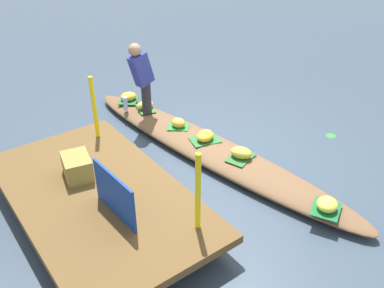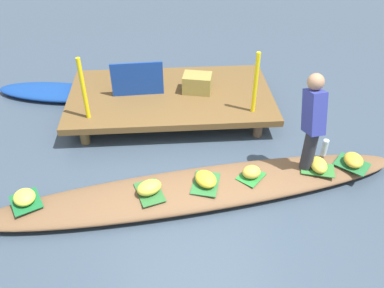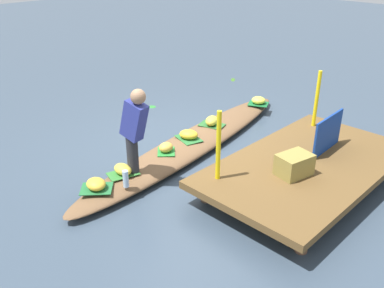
{
  "view_description": "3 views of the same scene",
  "coord_description": "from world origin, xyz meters",
  "views": [
    {
      "loc": [
        -4.11,
        3.38,
        3.44
      ],
      "look_at": [
        0.02,
        0.29,
        0.28
      ],
      "focal_mm": 38.82,
      "sensor_mm": 36.0,
      "label": 1
    },
    {
      "loc": [
        -0.33,
        -3.61,
        3.56
      ],
      "look_at": [
        -0.03,
        0.57,
        0.38
      ],
      "focal_mm": 37.52,
      "sensor_mm": 36.0,
      "label": 2
    },
    {
      "loc": [
        4.47,
        4.36,
        3.11
      ],
      "look_at": [
        0.44,
        0.4,
        0.36
      ],
      "focal_mm": 39.09,
      "sensor_mm": 36.0,
      "label": 3
    }
  ],
  "objects": [
    {
      "name": "banana_bunch_5",
      "position": [
        0.1,
        -0.01,
        0.28
      ],
      "size": [
        0.35,
        0.38,
        0.15
      ],
      "primitive_type": "ellipsoid",
      "rotation": [
        0.0,
        0.0,
        5.18
      ],
      "color": "gold",
      "rests_on": "vendor_boat"
    },
    {
      "name": "banana_bunch_2",
      "position": [
        0.67,
        0.07,
        0.28
      ],
      "size": [
        0.27,
        0.25,
        0.15
      ],
      "primitive_type": "ellipsoid",
      "rotation": [
        0.0,
        0.0,
        3.38
      ],
      "color": "gold",
      "rests_on": "vendor_boat"
    },
    {
      "name": "water_bottle",
      "position": [
        1.72,
        0.44,
        0.32
      ],
      "size": [
        0.08,
        0.08,
        0.23
      ],
      "primitive_type": "cylinder",
      "color": "silver",
      "rests_on": "vendor_boat"
    },
    {
      "name": "leaf_mat_2",
      "position": [
        0.67,
        0.07,
        0.21
      ],
      "size": [
        0.41,
        0.42,
        0.01
      ],
      "primitive_type": "cube",
      "rotation": [
        0.0,
        0.0,
        0.83
      ],
      "color": "#277E31",
      "rests_on": "vendor_boat"
    },
    {
      "name": "drifting_plant_0",
      "position": [
        -0.77,
        -1.97,
        0.0
      ],
      "size": [
        0.17,
        0.18,
        0.01
      ],
      "primitive_type": "ellipsoid",
      "rotation": [
        0.0,
        0.0,
        1.59
      ],
      "color": "#2C7D31",
      "rests_on": "ground"
    },
    {
      "name": "leaf_mat_5",
      "position": [
        0.1,
        -0.01,
        0.21
      ],
      "size": [
        0.41,
        0.5,
        0.01
      ],
      "primitive_type": "cube",
      "rotation": [
        0.0,
        0.0,
        1.31
      ],
      "color": "#296A31",
      "rests_on": "vendor_boat"
    },
    {
      "name": "produce_crate",
      "position": [
        0.15,
        1.98,
        0.5
      ],
      "size": [
        0.5,
        0.41,
        0.29
      ],
      "primitive_type": "cube",
      "rotation": [
        0.0,
        0.0,
        -0.21
      ],
      "color": "olive",
      "rests_on": "dock_platform"
    },
    {
      "name": "banana_bunch_4",
      "position": [
        -2.02,
        -0.17,
        0.28
      ],
      "size": [
        0.34,
        0.36,
        0.15
      ],
      "primitive_type": "ellipsoid",
      "rotation": [
        0.0,
        0.0,
        2.07
      ],
      "color": "#E5E647",
      "rests_on": "vendor_boat"
    },
    {
      "name": "vendor_boat",
      "position": [
        0.0,
        0.0,
        0.1
      ],
      "size": [
        5.36,
        1.52,
        0.2
      ],
      "primitive_type": "ellipsoid",
      "rotation": [
        0.0,
        0.0,
        0.14
      ],
      "color": "brown",
      "rests_on": "ground"
    },
    {
      "name": "market_banner",
      "position": [
        -0.77,
        1.94,
        0.63
      ],
      "size": [
        0.8,
        0.07,
        0.54
      ],
      "primitive_type": "cube",
      "rotation": [
        0.0,
        0.0,
        0.05
      ],
      "color": "navy",
      "rests_on": "dock_platform"
    },
    {
      "name": "leaf_mat_1",
      "position": [
        1.55,
        0.15,
        0.21
      ],
      "size": [
        0.47,
        0.37,
        0.01
      ],
      "primitive_type": "cube",
      "rotation": [
        0.0,
        0.0,
        2.87
      ],
      "color": "#317531",
      "rests_on": "vendor_boat"
    },
    {
      "name": "leaf_mat_3",
      "position": [
        2.03,
        0.22,
        0.21
      ],
      "size": [
        0.51,
        0.5,
        0.01
      ],
      "primitive_type": "cube",
      "rotation": [
        0.0,
        0.0,
        2.4
      ],
      "color": "#226634",
      "rests_on": "vendor_boat"
    },
    {
      "name": "vendor_person",
      "position": [
        1.4,
        0.27,
        0.9
      ],
      "size": [
        0.24,
        0.43,
        1.25
      ],
      "color": "#28282D",
      "rests_on": "vendor_boat"
    },
    {
      "name": "canal_water",
      "position": [
        0.0,
        0.0,
        0.0
      ],
      "size": [
        40.0,
        40.0,
        0.0
      ],
      "primitive_type": "plane",
      "color": "#364554",
      "rests_on": "ground"
    },
    {
      "name": "leaf_mat_0",
      "position": [
        -0.59,
        -0.12,
        0.21
      ],
      "size": [
        0.4,
        0.5,
        0.01
      ],
      "primitive_type": "cube",
      "rotation": [
        0.0,
        0.0,
        1.88
      ],
      "color": "#2A632D",
      "rests_on": "vendor_boat"
    },
    {
      "name": "leaf_mat_4",
      "position": [
        -2.02,
        -0.17,
        0.21
      ],
      "size": [
        0.45,
        0.48,
        0.01
      ],
      "primitive_type": "cube",
      "rotation": [
        0.0,
        0.0,
        2.04
      ],
      "color": "#176230",
      "rests_on": "vendor_boat"
    },
    {
      "name": "railing_post_east",
      "position": [
        0.93,
        1.34,
        0.83
      ],
      "size": [
        0.06,
        0.06,
        0.93
      ],
      "primitive_type": "cylinder",
      "color": "yellow",
      "rests_on": "dock_platform"
    },
    {
      "name": "banana_bunch_1",
      "position": [
        1.55,
        0.15,
        0.28
      ],
      "size": [
        0.21,
        0.3,
        0.14
      ],
      "primitive_type": "ellipsoid",
      "rotation": [
        0.0,
        0.0,
        4.69
      ],
      "color": "gold",
      "rests_on": "vendor_boat"
    },
    {
      "name": "banana_bunch_3",
      "position": [
        2.03,
        0.22,
        0.28
      ],
      "size": [
        0.28,
        0.32,
        0.14
      ],
      "primitive_type": "ellipsoid",
      "rotation": [
        0.0,
        0.0,
        4.58
      ],
      "color": "gold",
      "rests_on": "vendor_boat"
    },
    {
      "name": "dock_platform",
      "position": [
        -0.27,
        1.94,
        0.3
      ],
      "size": [
        3.2,
        1.8,
        0.36
      ],
      "color": "brown",
      "rests_on": "ground"
    },
    {
      "name": "railing_post_west",
      "position": [
        -1.47,
        1.34,
        0.83
      ],
      "size": [
        0.06,
        0.06,
        0.93
      ],
      "primitive_type": "cylinder",
      "color": "yellow",
      "rests_on": "dock_platform"
    },
    {
      "name": "banana_bunch_0",
      "position": [
        -0.59,
        -0.12,
        0.28
      ],
      "size": [
        0.37,
        0.33,
        0.16
      ],
      "primitive_type": "ellipsoid",
      "rotation": [
        0.0,
        0.0,
        3.62
      ],
      "color": "gold",
      "rests_on": "vendor_boat"
    }
  ]
}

